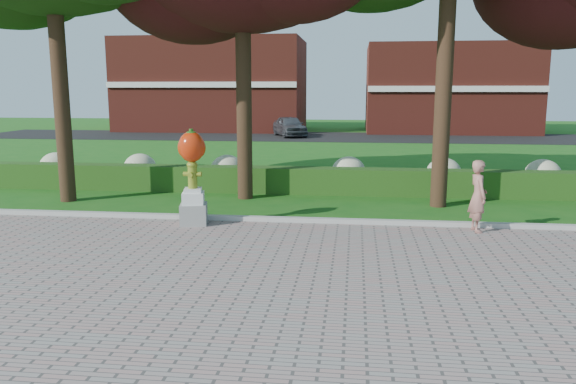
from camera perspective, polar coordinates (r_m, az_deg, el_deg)
The scene contains 11 objects.
ground at distance 10.58m, azimuth 0.03°, elevation -7.05°, with size 100.00×100.00×0.00m, color #1A5A16.
walkway at distance 6.90m, azimuth -4.09°, elevation -16.81°, with size 40.00×14.00×0.04m, color gray.
curb at distance 13.44m, azimuth 1.55°, elevation -2.94°, with size 40.00×0.18×0.15m, color #ADADA5.
lawn_hedge at distance 17.29m, azimuth 2.79°, elevation 1.15°, with size 24.00×0.70×0.80m, color #1F4012.
hydrangea_row at distance 18.22m, azimuth 4.81°, elevation 2.08°, with size 20.10×1.10×0.99m.
street at distance 38.17m, azimuth 5.05°, elevation 5.60°, with size 50.00×8.00×0.02m, color black.
building_left at distance 45.43m, azimuth -7.55°, elevation 10.72°, with size 14.00×8.00×7.00m, color maroon.
building_right at distance 44.55m, azimuth 15.89°, elevation 10.04°, with size 12.00×8.00×6.40m, color maroon.
hydrant_sculpture at distance 13.22m, azimuth -9.68°, elevation 1.78°, with size 0.72×0.72×2.24m.
woman at distance 13.12m, azimuth 18.74°, elevation -0.39°, with size 0.59×0.38×1.61m, color #AB6F62.
parked_car at distance 38.33m, azimuth 0.17°, elevation 6.72°, with size 1.64×4.07×1.39m, color #45484E.
Camera 1 is at (1.20, -10.02, 3.17)m, focal length 35.00 mm.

